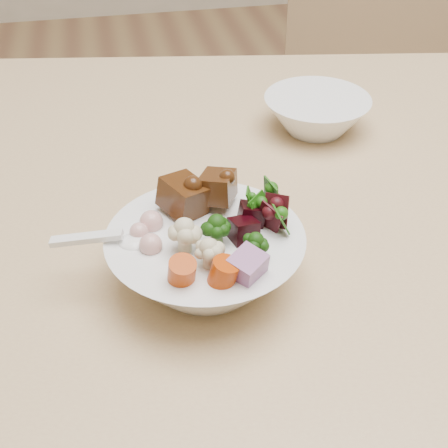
% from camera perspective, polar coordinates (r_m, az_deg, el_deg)
% --- Properties ---
extents(chair_far, '(0.53, 0.53, 0.94)m').
position_cam_1_polar(chair_far, '(1.52, 13.76, 9.72)').
color(chair_far, tan).
rests_on(chair_far, ground).
extents(food_bowl, '(0.19, 0.19, 0.10)m').
position_cam_1_polar(food_bowl, '(0.61, -1.58, -2.77)').
color(food_bowl, white).
rests_on(food_bowl, dining_table).
extents(soup_spoon, '(0.10, 0.04, 0.02)m').
position_cam_1_polar(soup_spoon, '(0.59, -9.17, -1.59)').
color(soup_spoon, white).
rests_on(soup_spoon, food_bowl).
extents(side_bowl, '(0.15, 0.15, 0.05)m').
position_cam_1_polar(side_bowl, '(0.89, 8.43, 9.91)').
color(side_bowl, white).
rests_on(side_bowl, dining_table).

